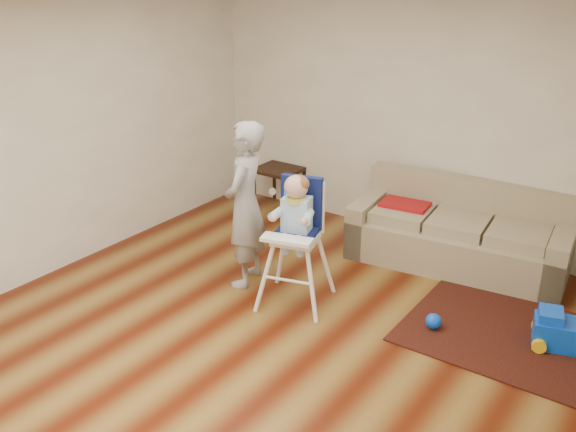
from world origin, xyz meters
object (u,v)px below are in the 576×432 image
Objects in this scene: toy_ball at (433,321)px; adult at (245,205)px; sofa at (459,227)px; ride_on_toy at (564,321)px; side_table at (279,188)px; high_chair at (296,243)px.

toy_ball is 0.09× the size of adult.
sofa is 2.22m from adult.
toy_ball is at bearing -176.10° from ride_on_toy.
ride_on_toy reaches higher than toy_ball.
ride_on_toy is 0.30× the size of adult.
sofa is 2.45m from side_table.
sofa is 1.39m from toy_ball.
adult is (-2.83, -0.59, 0.55)m from ride_on_toy.
adult reaches higher than sofa.
side_table is at bearing 113.54° from high_chair.
adult is at bearing -141.46° from sofa.
sofa reaches higher than toy_ball.
high_chair is at bearing -50.44° from side_table.
side_table is 3.16m from toy_ball.
high_chair is 0.65m from adult.
sofa is at bearing 43.73° from high_chair.
ride_on_toy is 2.33m from high_chair.
sofa reaches higher than side_table.
sofa reaches higher than ride_on_toy.
toy_ball is (2.75, -1.54, -0.18)m from side_table.
toy_ball is 1.38m from high_chair.
side_table is 1.09× the size of ride_on_toy.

